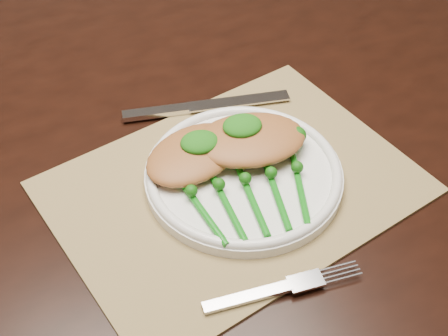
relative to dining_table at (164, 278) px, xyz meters
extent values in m
cube|color=black|center=(0.00, 0.00, 0.35)|extent=(1.72, 1.14, 0.04)
cube|color=olive|center=(0.08, -0.15, 0.37)|extent=(0.51, 0.44, 0.00)
cylinder|color=white|center=(0.10, -0.14, 0.38)|extent=(0.25, 0.25, 0.01)
torus|color=white|center=(0.10, -0.14, 0.39)|extent=(0.24, 0.24, 0.01)
cube|color=silver|center=(0.02, 0.01, 0.38)|extent=(0.10, 0.02, 0.01)
cube|color=silver|center=(0.13, 0.00, 0.38)|extent=(0.15, 0.03, 0.00)
cube|color=silver|center=(0.05, -0.31, 0.38)|extent=(0.10, 0.02, 0.01)
ellipsoid|color=#A76430|center=(0.04, -0.11, 0.40)|extent=(0.16, 0.15, 0.03)
ellipsoid|color=#A76430|center=(0.12, -0.11, 0.41)|extent=(0.15, 0.11, 0.03)
ellipsoid|color=#0F4C0A|center=(0.05, -0.11, 0.42)|extent=(0.05, 0.04, 0.02)
ellipsoid|color=#0F4C0A|center=(0.11, -0.10, 0.43)|extent=(0.05, 0.04, 0.02)
camera|label=1|loc=(-0.07, -0.66, 0.94)|focal=50.00mm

